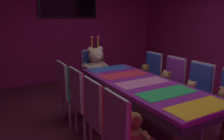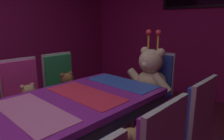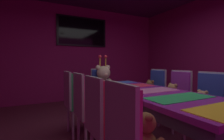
% 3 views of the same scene
% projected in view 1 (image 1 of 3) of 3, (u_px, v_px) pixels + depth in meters
% --- Properties ---
extents(ground_plane, '(7.90, 7.90, 0.00)m').
position_uv_depth(ground_plane, '(141.00, 130.00, 3.25)').
color(ground_plane, '#591E33').
extents(wall_back, '(5.20, 0.12, 2.80)m').
position_uv_depth(wall_back, '(68.00, 27.00, 5.62)').
color(wall_back, '#8C1959').
rests_on(wall_back, ground_plane).
extents(banquet_table, '(0.90, 2.31, 0.75)m').
position_uv_depth(banquet_table, '(142.00, 88.00, 3.10)').
color(banquet_table, purple).
rests_on(banquet_table, ground_plane).
extents(chair_left_0, '(0.42, 0.41, 0.98)m').
position_uv_depth(chair_left_0, '(122.00, 131.00, 2.05)').
color(chair_left_0, '#CC338C').
rests_on(chair_left_0, ground_plane).
extents(teddy_left_0, '(0.25, 0.32, 0.30)m').
position_uv_depth(teddy_left_0, '(135.00, 128.00, 2.12)').
color(teddy_left_0, brown).
rests_on(teddy_left_0, chair_left_0).
extents(chair_left_1, '(0.42, 0.41, 0.98)m').
position_uv_depth(chair_left_1, '(99.00, 112.00, 2.47)').
color(chair_left_1, red).
rests_on(chair_left_1, ground_plane).
extents(teddy_left_1, '(0.27, 0.34, 0.33)m').
position_uv_depth(teddy_left_1, '(110.00, 109.00, 2.54)').
color(teddy_left_1, olive).
rests_on(teddy_left_1, chair_left_1).
extents(chair_left_2, '(0.42, 0.41, 0.98)m').
position_uv_depth(chair_left_2, '(81.00, 96.00, 2.95)').
color(chair_left_2, '#CC338C').
rests_on(chair_left_2, ground_plane).
extents(teddy_left_2, '(0.23, 0.30, 0.28)m').
position_uv_depth(teddy_left_2, '(91.00, 96.00, 3.03)').
color(teddy_left_2, tan).
rests_on(teddy_left_2, chair_left_2).
extents(chair_left_3, '(0.42, 0.41, 0.98)m').
position_uv_depth(chair_left_3, '(67.00, 86.00, 3.37)').
color(chair_left_3, '#268C4C').
rests_on(chair_left_3, ground_plane).
extents(teddy_left_3, '(0.25, 0.33, 0.31)m').
position_uv_depth(teddy_left_3, '(76.00, 85.00, 3.44)').
color(teddy_left_3, brown).
rests_on(teddy_left_3, chair_left_3).
extents(teddy_right_0, '(0.27, 0.35, 0.33)m').
position_uv_depth(teddy_right_0, '(224.00, 102.00, 2.75)').
color(teddy_right_0, '#9E7247').
rests_on(teddy_right_0, chair_right_0).
extents(chair_right_1, '(0.42, 0.41, 0.98)m').
position_uv_depth(chair_right_1, '(197.00, 88.00, 3.28)').
color(chair_right_1, '#2D47B2').
rests_on(chair_right_1, ground_plane).
extents(teddy_right_1, '(0.23, 0.29, 0.28)m').
position_uv_depth(teddy_right_1, '(191.00, 91.00, 3.22)').
color(teddy_right_1, tan).
rests_on(teddy_right_1, chair_right_1).
extents(chair_right_2, '(0.42, 0.41, 0.98)m').
position_uv_depth(chair_right_2, '(172.00, 80.00, 3.73)').
color(chair_right_2, purple).
rests_on(chair_right_2, ground_plane).
extents(teddy_right_2, '(0.26, 0.33, 0.31)m').
position_uv_depth(teddy_right_2, '(166.00, 81.00, 3.66)').
color(teddy_right_2, '#9E7247').
rests_on(teddy_right_2, chair_right_2).
extents(chair_right_3, '(0.42, 0.41, 0.98)m').
position_uv_depth(chair_right_3, '(151.00, 73.00, 4.20)').
color(chair_right_3, '#2D47B2').
rests_on(chair_right_3, ground_plane).
extents(teddy_right_3, '(0.26, 0.34, 0.32)m').
position_uv_depth(teddy_right_3, '(145.00, 74.00, 4.13)').
color(teddy_right_3, brown).
rests_on(teddy_right_3, chair_right_3).
extents(throne_chair, '(0.41, 0.42, 0.98)m').
position_uv_depth(throne_chair, '(93.00, 68.00, 4.55)').
color(throne_chair, '#2D47B2').
rests_on(throne_chair, ground_plane).
extents(king_teddy_bear, '(0.64, 0.50, 0.83)m').
position_uv_depth(king_teddy_bear, '(96.00, 64.00, 4.38)').
color(king_teddy_bear, beige).
rests_on(king_teddy_bear, throne_chair).
extents(wall_tv, '(1.50, 0.06, 0.87)m').
position_uv_depth(wall_tv, '(68.00, 0.00, 5.39)').
color(wall_tv, black).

